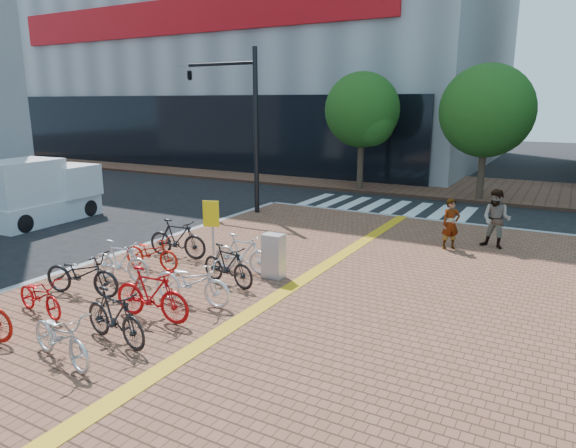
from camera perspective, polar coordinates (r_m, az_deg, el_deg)
The scene contains 22 objects.
ground at distance 11.81m, azimuth -15.10°, elevation -10.00°, with size 120.00×120.00×0.00m, color black.
kerb_north at distance 20.70m, azimuth 15.26°, elevation 0.32°, with size 14.00×0.25×0.15m, color gray.
far_sidewalk at distance 30.01m, azimuth 13.97°, elevation 4.36°, with size 70.00×8.00×0.15m, color brown.
crosswalk at distance 23.28m, azimuth 10.51°, elevation 1.82°, with size 7.50×4.00×0.01m.
street_trees at distance 25.24m, azimuth 23.55°, elevation 11.21°, with size 16.20×4.60×6.35m.
bike_1 at distance 12.25m, azimuth -25.86°, elevation -7.21°, with size 0.56×1.59×0.84m, color red.
bike_2 at distance 13.02m, azimuth -21.93°, elevation -5.14°, with size 0.70×2.00×1.05m, color black.
bike_3 at distance 13.67m, azimuth -18.13°, elevation -3.94°, with size 0.50×1.76×1.06m, color silver.
bike_4 at distance 14.47m, azimuth -14.93°, elevation -3.07°, with size 0.60×1.73×0.91m, color #B4180C.
bike_5 at distance 15.28m, azimuth -12.19°, elevation -1.61°, with size 0.53×1.89×1.14m, color black.
bike_6 at distance 9.94m, azimuth -23.92°, elevation -11.39°, with size 0.63×1.81×0.95m, color #B6B6BB.
bike_7 at distance 10.29m, azimuth -18.69°, elevation -9.71°, with size 0.50×1.77×1.06m, color black.
bike_8 at distance 11.11m, azimuth -14.93°, elevation -7.53°, with size 0.53×1.87×1.13m, color #AE0C0F.
bike_9 at distance 11.79m, azimuth -10.62°, elevation -6.32°, with size 0.69×1.97×1.03m, color silver.
bike_10 at distance 12.82m, azimuth -6.72°, elevation -4.56°, with size 0.48×1.71×1.03m, color black.
bike_11 at distance 13.73m, azimuth -5.07°, elevation -3.29°, with size 0.48×1.72×1.03m, color silver.
pedestrian_a at distance 16.55m, azimuth 17.63°, elevation -0.01°, with size 0.57×0.38×1.57m, color gray.
pedestrian_b at distance 17.09m, azimuth 22.13°, elevation 0.50°, with size 0.89×0.70×1.84m, color #444657.
utility_box at distance 13.27m, azimuth -1.61°, elevation -3.56°, with size 0.53×0.39×1.16m, color silver.
yellow_sign at distance 14.74m, azimuth -8.46°, elevation 0.53°, with size 0.46×0.20×1.73m.
traffic_light_pole at distance 21.64m, azimuth -7.09°, elevation 13.48°, with size 3.51×1.35×6.53m.
box_truck at distance 22.11m, azimuth -25.86°, elevation 3.15°, with size 2.13×4.40×2.48m.
Camera 1 is at (7.75, -7.64, 4.61)m, focal length 32.00 mm.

